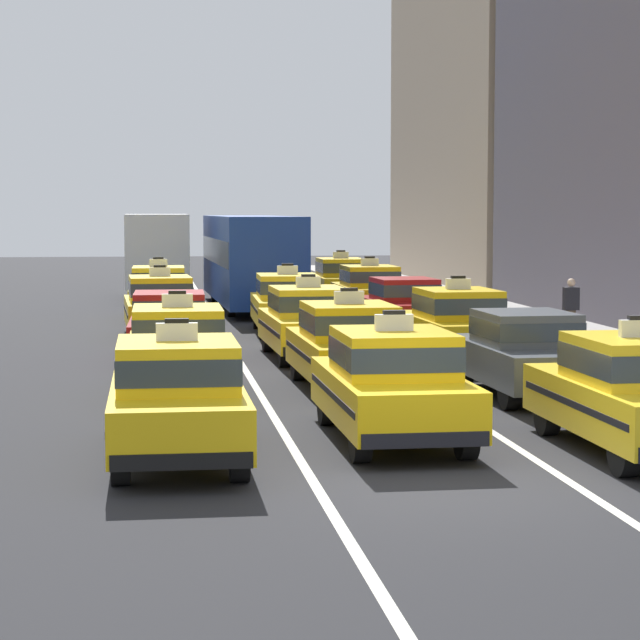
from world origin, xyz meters
The scene contains 22 objects.
ground_plane centered at (0.00, 0.00, 0.00)m, with size 160.00×160.00×0.00m, color #232326.
lane_stripe_left_center centered at (-1.60, 20.00, 0.00)m, with size 0.14×80.00×0.01m, color silver.
lane_stripe_center_right centered at (1.60, 20.00, 0.00)m, with size 0.14×80.00×0.01m, color silver.
sidewalk_curb centered at (7.20, 15.00, 0.07)m, with size 4.00×90.00×0.15m, color #9E9993.
taxi_left_nearest centered at (-3.26, 2.12, 0.88)m, with size 1.82×4.56×1.96m.
taxi_left_second centered at (-3.12, 8.12, 0.88)m, with size 1.85×4.57×1.96m.
sedan_left_third centered at (-3.18, 13.62, 0.85)m, with size 1.86×4.34×1.58m.
taxi_left_fourth centered at (-3.34, 19.06, 0.88)m, with size 1.99×4.63×1.96m.
taxi_left_fifth centered at (-3.33, 24.93, 0.88)m, with size 1.88×4.58×1.96m.
box_truck_left_sixth centered at (-3.32, 33.62, 1.78)m, with size 2.33×6.97×3.27m.
taxi_center_nearest centered at (-0.08, 3.13, 0.88)m, with size 1.85×4.57×1.96m.
taxi_center_second centered at (0.10, 8.52, 0.88)m, with size 1.90×4.59×1.96m.
taxi_center_third centered at (-0.02, 13.72, 0.88)m, with size 1.91×4.60×1.96m.
taxi_center_fourth centered at (0.15, 19.63, 0.88)m, with size 1.93×4.61×1.96m.
bus_center_fifth centered at (-0.11, 28.97, 1.82)m, with size 2.81×11.26×3.22m.
taxi_right_nearest centered at (3.11, 1.76, 0.88)m, with size 1.87×4.58×1.96m.
sedan_right_second centered at (3.15, 7.20, 0.85)m, with size 1.90×4.35×1.58m.
taxi_right_third centered at (3.21, 12.58, 0.88)m, with size 1.94×4.61×1.96m.
sedan_right_fourth centered at (3.25, 18.75, 0.85)m, with size 1.93×4.37×1.58m.
taxi_right_fifth centered at (3.33, 24.71, 0.88)m, with size 1.85×4.57×1.96m.
taxi_right_sixth centered at (3.36, 31.02, 0.88)m, with size 1.83×4.56×1.96m.
pedestrian_mid_block centered at (6.35, 13.99, 0.98)m, with size 0.36×0.24×1.65m.
Camera 1 is at (-3.62, -15.09, 3.41)m, focal length 71.21 mm.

